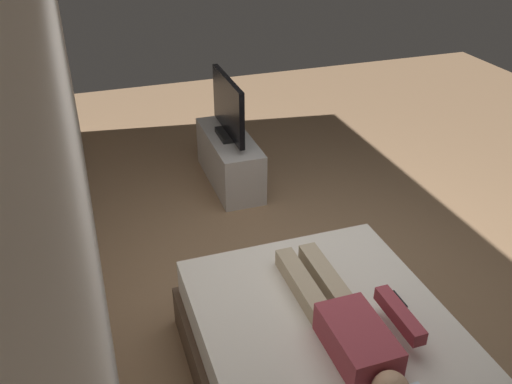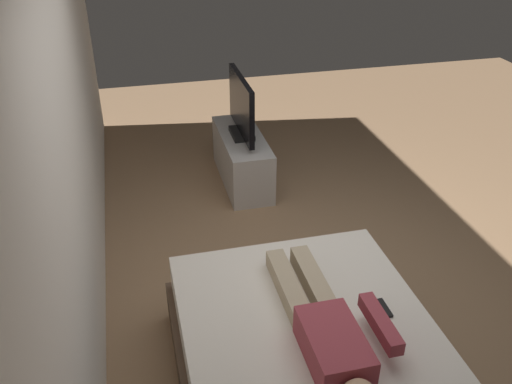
{
  "view_description": "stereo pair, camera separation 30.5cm",
  "coord_description": "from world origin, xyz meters",
  "px_view_note": "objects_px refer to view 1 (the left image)",
  "views": [
    {
      "loc": [
        -2.84,
        1.5,
        2.71
      ],
      "look_at": [
        0.43,
        0.38,
        0.69
      ],
      "focal_mm": 38.38,
      "sensor_mm": 36.0,
      "label": 1
    },
    {
      "loc": [
        -2.92,
        1.2,
        2.71
      ],
      "look_at": [
        0.43,
        0.38,
        0.69
      ],
      "focal_mm": 38.38,
      "sensor_mm": 36.0,
      "label": 2
    }
  ],
  "objects_px": {
    "bed": "(337,377)",
    "person": "(348,324)",
    "remote": "(397,300)",
    "tv": "(228,109)",
    "tv_stand": "(230,159)"
  },
  "relations": [
    {
      "from": "bed",
      "to": "tv_stand",
      "type": "bearing_deg",
      "value": -4.07
    },
    {
      "from": "remote",
      "to": "tv",
      "type": "distance_m",
      "value": 2.65
    },
    {
      "from": "remote",
      "to": "tv",
      "type": "height_order",
      "value": "tv"
    },
    {
      "from": "person",
      "to": "remote",
      "type": "bearing_deg",
      "value": -69.53
    },
    {
      "from": "remote",
      "to": "tv_stand",
      "type": "xyz_separation_m",
      "value": [
        2.63,
        0.26,
        -0.3
      ]
    },
    {
      "from": "bed",
      "to": "person",
      "type": "bearing_deg",
      "value": -61.53
    },
    {
      "from": "remote",
      "to": "tv_stand",
      "type": "distance_m",
      "value": 2.66
    },
    {
      "from": "remote",
      "to": "person",
      "type": "bearing_deg",
      "value": 110.47
    },
    {
      "from": "person",
      "to": "tv_stand",
      "type": "xyz_separation_m",
      "value": [
        2.78,
        -0.15,
        -0.37
      ]
    },
    {
      "from": "bed",
      "to": "remote",
      "type": "distance_m",
      "value": 0.57
    },
    {
      "from": "bed",
      "to": "tv",
      "type": "xyz_separation_m",
      "value": [
        2.81,
        -0.2,
        0.52
      ]
    },
    {
      "from": "person",
      "to": "remote",
      "type": "xyz_separation_m",
      "value": [
        0.15,
        -0.4,
        -0.07
      ]
    },
    {
      "from": "remote",
      "to": "tv_stand",
      "type": "bearing_deg",
      "value": 5.6
    },
    {
      "from": "bed",
      "to": "tv",
      "type": "distance_m",
      "value": 2.86
    },
    {
      "from": "remote",
      "to": "tv",
      "type": "relative_size",
      "value": 0.17
    }
  ]
}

